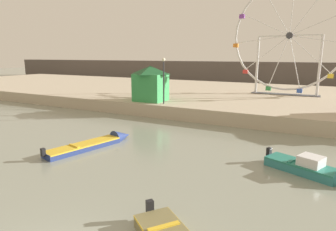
{
  "coord_description": "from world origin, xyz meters",
  "views": [
    {
      "loc": [
        5.59,
        -3.6,
        5.59
      ],
      "look_at": [
        -2.65,
        11.98,
        1.9
      ],
      "focal_mm": 30.76,
      "sensor_mm": 36.0,
      "label": 1
    }
  ],
  "objects_px": {
    "carnival_booth_green_kiosk": "(151,83)",
    "ferris_wheel_white_frame": "(289,38)",
    "motorboat_teal_painted": "(316,170)",
    "motorboat_navy_blue": "(99,142)",
    "promenade_lamp_near": "(164,74)"
  },
  "relations": [
    {
      "from": "carnival_booth_green_kiosk",
      "to": "ferris_wheel_white_frame",
      "type": "bearing_deg",
      "value": 42.82
    },
    {
      "from": "motorboat_teal_painted",
      "to": "ferris_wheel_white_frame",
      "type": "xyz_separation_m",
      "value": [
        -3.7,
        20.74,
        7.2
      ]
    },
    {
      "from": "motorboat_teal_painted",
      "to": "motorboat_navy_blue",
      "type": "bearing_deg",
      "value": -152.24
    },
    {
      "from": "motorboat_navy_blue",
      "to": "ferris_wheel_white_frame",
      "type": "bearing_deg",
      "value": -7.93
    },
    {
      "from": "motorboat_teal_painted",
      "to": "carnival_booth_green_kiosk",
      "type": "relative_size",
      "value": 1.28
    },
    {
      "from": "motorboat_teal_painted",
      "to": "ferris_wheel_white_frame",
      "type": "relative_size",
      "value": 0.35
    },
    {
      "from": "motorboat_navy_blue",
      "to": "carnival_booth_green_kiosk",
      "type": "height_order",
      "value": "carnival_booth_green_kiosk"
    },
    {
      "from": "motorboat_teal_painted",
      "to": "promenade_lamp_near",
      "type": "xyz_separation_m",
      "value": [
        -12.89,
        8.65,
        3.59
      ]
    },
    {
      "from": "ferris_wheel_white_frame",
      "to": "carnival_booth_green_kiosk",
      "type": "xyz_separation_m",
      "value": [
        -11.2,
        -11.08,
        -4.55
      ]
    },
    {
      "from": "promenade_lamp_near",
      "to": "motorboat_teal_painted",
      "type": "bearing_deg",
      "value": -33.87
    },
    {
      "from": "ferris_wheel_white_frame",
      "to": "promenade_lamp_near",
      "type": "distance_m",
      "value": 15.61
    },
    {
      "from": "motorboat_teal_painted",
      "to": "carnival_booth_green_kiosk",
      "type": "bearing_deg",
      "value": 169.7
    },
    {
      "from": "promenade_lamp_near",
      "to": "motorboat_navy_blue",
      "type": "bearing_deg",
      "value": -86.21
    },
    {
      "from": "motorboat_navy_blue",
      "to": "motorboat_teal_painted",
      "type": "bearing_deg",
      "value": -71.45
    },
    {
      "from": "motorboat_teal_painted",
      "to": "carnival_booth_green_kiosk",
      "type": "distance_m",
      "value": 17.95
    }
  ]
}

